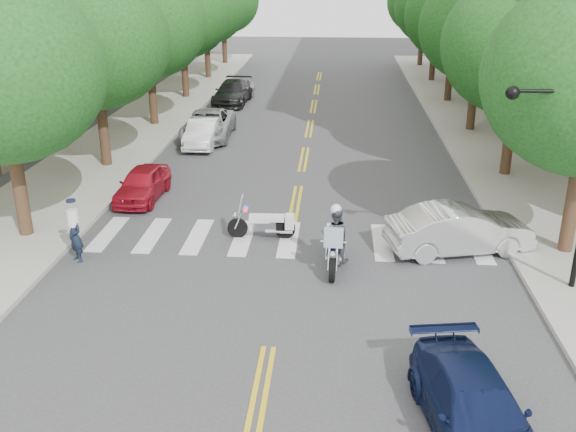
# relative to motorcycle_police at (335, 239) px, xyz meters

# --- Properties ---
(ground) EXTENTS (140.00, 140.00, 0.00)m
(ground) POSITION_rel_motorcycle_police_xyz_m (-1.54, -4.56, -0.91)
(ground) COLOR #38383A
(ground) RESTS_ON ground
(sidewalk_left) EXTENTS (5.00, 60.00, 0.15)m
(sidewalk_left) POSITION_rel_motorcycle_police_xyz_m (-11.04, 17.44, -0.83)
(sidewalk_left) COLOR #9E9991
(sidewalk_left) RESTS_ON ground
(sidewalk_right) EXTENTS (5.00, 60.00, 0.15)m
(sidewalk_right) POSITION_rel_motorcycle_police_xyz_m (7.96, 17.44, -0.83)
(sidewalk_right) COLOR #9E9991
(sidewalk_right) RESTS_ON ground
(tree_l_0) EXTENTS (6.40, 6.40, 8.45)m
(tree_l_0) POSITION_rel_motorcycle_police_xyz_m (-10.34, 1.44, 4.65)
(tree_l_0) COLOR #382316
(tree_l_0) RESTS_ON ground
(tree_l_1) EXTENTS (6.40, 6.40, 8.45)m
(tree_l_1) POSITION_rel_motorcycle_police_xyz_m (-10.34, 9.44, 4.65)
(tree_l_1) COLOR #382316
(tree_l_1) RESTS_ON ground
(tree_l_2) EXTENTS (6.40, 6.40, 8.45)m
(tree_l_2) POSITION_rel_motorcycle_police_xyz_m (-10.34, 17.44, 4.65)
(tree_l_2) COLOR #382316
(tree_l_2) RESTS_ON ground
(tree_l_3) EXTENTS (6.40, 6.40, 8.45)m
(tree_l_3) POSITION_rel_motorcycle_police_xyz_m (-10.34, 25.44, 4.65)
(tree_l_3) COLOR #382316
(tree_l_3) RESTS_ON ground
(tree_l_4) EXTENTS (6.40, 6.40, 8.45)m
(tree_l_4) POSITION_rel_motorcycle_police_xyz_m (-10.34, 33.44, 4.65)
(tree_l_4) COLOR #382316
(tree_l_4) RESTS_ON ground
(tree_l_5) EXTENTS (6.40, 6.40, 8.45)m
(tree_l_5) POSITION_rel_motorcycle_police_xyz_m (-10.34, 41.44, 4.65)
(tree_l_5) COLOR #382316
(tree_l_5) RESTS_ON ground
(tree_r_1) EXTENTS (6.40, 6.40, 8.45)m
(tree_r_1) POSITION_rel_motorcycle_police_xyz_m (7.26, 9.44, 4.65)
(tree_r_1) COLOR #382316
(tree_r_1) RESTS_ON ground
(tree_r_2) EXTENTS (6.40, 6.40, 8.45)m
(tree_r_2) POSITION_rel_motorcycle_police_xyz_m (7.26, 17.44, 4.65)
(tree_r_2) COLOR #382316
(tree_r_2) RESTS_ON ground
(tree_r_3) EXTENTS (6.40, 6.40, 8.45)m
(tree_r_3) POSITION_rel_motorcycle_police_xyz_m (7.26, 25.44, 4.65)
(tree_r_3) COLOR #382316
(tree_r_3) RESTS_ON ground
(tree_r_4) EXTENTS (6.40, 6.40, 8.45)m
(tree_r_4) POSITION_rel_motorcycle_police_xyz_m (7.26, 33.44, 4.65)
(tree_r_4) COLOR #382316
(tree_r_4) RESTS_ON ground
(tree_r_5) EXTENTS (6.40, 6.40, 8.45)m
(tree_r_5) POSITION_rel_motorcycle_police_xyz_m (7.26, 41.44, 4.65)
(tree_r_5) COLOR #382316
(tree_r_5) RESTS_ON ground
(traffic_signal_pole) EXTENTS (2.82, 0.42, 6.00)m
(traffic_signal_pole) POSITION_rel_motorcycle_police_xyz_m (6.18, -1.06, 2.82)
(traffic_signal_pole) COLOR black
(traffic_signal_pole) RESTS_ON ground
(motorcycle_police) EXTENTS (0.88, 2.51, 2.04)m
(motorcycle_police) POSITION_rel_motorcycle_police_xyz_m (0.00, 0.00, 0.00)
(motorcycle_police) COLOR black
(motorcycle_police) RESTS_ON ground
(motorcycle_parked) EXTENTS (2.28, 0.54, 1.47)m
(motorcycle_parked) POSITION_rel_motorcycle_police_xyz_m (-2.27, 2.02, -0.39)
(motorcycle_parked) COLOR black
(motorcycle_parked) RESTS_ON ground
(officer_standing) EXTENTS (0.70, 0.69, 1.62)m
(officer_standing) POSITION_rel_motorcycle_police_xyz_m (-7.94, -0.20, -0.09)
(officer_standing) COLOR black
(officer_standing) RESTS_ON ground
(convertible) EXTENTS (4.85, 2.70, 1.51)m
(convertible) POSITION_rel_motorcycle_police_xyz_m (3.92, 1.39, -0.15)
(convertible) COLOR silver
(convertible) RESTS_ON ground
(sedan_blue) EXTENTS (2.47, 4.62, 1.27)m
(sedan_blue) POSITION_rel_motorcycle_police_xyz_m (2.73, -7.36, -0.27)
(sedan_blue) COLOR #0E173A
(sedan_blue) RESTS_ON ground
(parked_car_a) EXTENTS (1.61, 3.77, 1.27)m
(parked_car_a) POSITION_rel_motorcycle_police_xyz_m (-7.50, 5.45, -0.27)
(parked_car_a) COLOR #AA1223
(parked_car_a) RESTS_ON ground
(parked_car_b) EXTENTS (1.50, 4.09, 1.34)m
(parked_car_b) POSITION_rel_motorcycle_police_xyz_m (-6.74, 13.44, -0.24)
(parked_car_b) COLOR white
(parked_car_b) RESTS_ON ground
(parked_car_c) EXTENTS (2.52, 5.24, 1.44)m
(parked_car_c) POSITION_rel_motorcycle_police_xyz_m (-6.74, 14.94, -0.19)
(parked_car_c) COLOR gray
(parked_car_c) RESTS_ON ground
(parked_car_d) EXTENTS (2.25, 5.16, 1.48)m
(parked_car_d) POSITION_rel_motorcycle_police_xyz_m (-6.88, 23.94, -0.17)
(parked_car_d) COLOR black
(parked_car_d) RESTS_ON ground
(parked_car_e) EXTENTS (2.15, 4.46, 1.47)m
(parked_car_e) POSITION_rel_motorcycle_police_xyz_m (-6.74, 24.94, -0.17)
(parked_car_e) COLOR #A0A0A6
(parked_car_e) RESTS_ON ground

